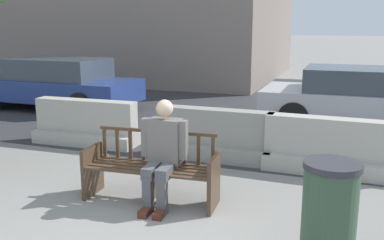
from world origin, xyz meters
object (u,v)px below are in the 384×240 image
(seated_person, at_px, (163,151))
(jersey_barrier_right, at_px, (331,150))
(car_sedan_far, at_px, (56,83))
(street_bench, at_px, (151,171))
(jersey_barrier_left, at_px, (86,126))
(trash_bin, at_px, (329,212))
(jersey_barrier_centre, at_px, (214,138))
(car_sedan_mid, at_px, (356,98))

(seated_person, distance_m, jersey_barrier_right, 2.78)
(car_sedan_far, bearing_deg, street_bench, -42.78)
(jersey_barrier_left, relative_size, trash_bin, 2.07)
(jersey_barrier_centre, distance_m, jersey_barrier_right, 1.90)
(trash_bin, bearing_deg, seated_person, 161.25)
(jersey_barrier_right, xyz_separation_m, trash_bin, (0.10, -2.67, 0.15))
(jersey_barrier_left, bearing_deg, jersey_barrier_centre, -0.15)
(jersey_barrier_right, bearing_deg, jersey_barrier_left, 178.94)
(trash_bin, bearing_deg, jersey_barrier_right, 92.13)
(street_bench, relative_size, trash_bin, 1.76)
(car_sedan_mid, bearing_deg, jersey_barrier_left, -146.21)
(jersey_barrier_centre, xyz_separation_m, trash_bin, (2.00, -2.74, 0.15))
(jersey_barrier_centre, bearing_deg, trash_bin, -53.96)
(jersey_barrier_centre, distance_m, car_sedan_mid, 3.91)
(jersey_barrier_left, xyz_separation_m, jersey_barrier_right, (4.42, -0.08, 0.00))
(jersey_barrier_centre, relative_size, jersey_barrier_right, 1.00)
(seated_person, height_order, jersey_barrier_left, seated_person)
(street_bench, bearing_deg, trash_bin, -18.32)
(jersey_barrier_centre, bearing_deg, car_sedan_far, 153.01)
(street_bench, bearing_deg, jersey_barrier_left, 139.02)
(street_bench, xyz_separation_m, trash_bin, (2.19, -0.72, 0.10))
(seated_person, height_order, trash_bin, seated_person)
(seated_person, distance_m, jersey_barrier_centre, 2.09)
(jersey_barrier_left, bearing_deg, car_sedan_mid, 33.79)
(seated_person, height_order, jersey_barrier_centre, seated_person)
(car_sedan_far, bearing_deg, car_sedan_mid, 3.84)
(jersey_barrier_centre, distance_m, car_sedan_far, 5.93)
(seated_person, relative_size, car_sedan_mid, 0.32)
(jersey_barrier_centre, xyz_separation_m, jersey_barrier_right, (1.90, -0.07, 0.00))
(street_bench, distance_m, car_sedan_mid, 5.75)
(jersey_barrier_right, distance_m, car_sedan_mid, 3.30)
(car_sedan_mid, bearing_deg, street_bench, -114.95)
(jersey_barrier_centre, bearing_deg, jersey_barrier_right, -2.25)
(car_sedan_mid, bearing_deg, jersey_barrier_right, -95.89)
(street_bench, height_order, jersey_barrier_right, street_bench)
(jersey_barrier_left, xyz_separation_m, car_sedan_far, (-2.75, 2.68, 0.35))
(street_bench, xyz_separation_m, jersey_barrier_right, (2.09, 1.95, -0.06))
(jersey_barrier_right, height_order, car_sedan_mid, car_sedan_mid)
(jersey_barrier_centre, bearing_deg, seated_person, -90.22)
(jersey_barrier_left, bearing_deg, trash_bin, -31.32)
(jersey_barrier_left, distance_m, trash_bin, 5.29)
(seated_person, xyz_separation_m, trash_bin, (2.00, -0.68, -0.20))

